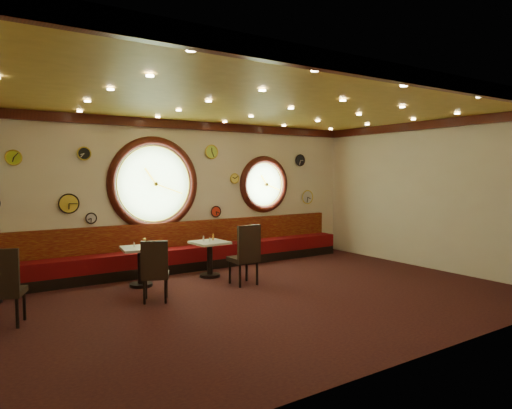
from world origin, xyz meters
name	(u,v)px	position (x,y,z in m)	size (l,w,h in m)	color
floor	(257,299)	(0.00, 0.00, 0.00)	(9.00, 6.00, 0.00)	black
ceiling	(257,103)	(0.00, 0.00, 3.20)	(9.00, 6.00, 0.02)	gold
wall_back	(180,195)	(0.00, 3.00, 1.60)	(9.00, 0.02, 3.20)	beige
wall_front	(410,218)	(0.00, -3.00, 1.60)	(9.00, 0.02, 3.20)	beige
wall_right	(429,195)	(4.50, 0.00, 1.60)	(0.02, 6.00, 3.20)	beige
molding_back	(180,125)	(0.00, 2.95, 3.11)	(9.00, 0.10, 0.18)	#350E09
molding_front	(410,76)	(0.00, -2.95, 3.11)	(9.00, 0.10, 0.18)	#350E09
molding_right	(429,125)	(4.45, 0.00, 3.11)	(0.10, 6.00, 0.18)	#350E09
banquette_base	(186,265)	(0.00, 2.72, 0.10)	(8.00, 0.55, 0.20)	black
banquette_seat	(186,254)	(0.00, 2.72, 0.35)	(8.00, 0.55, 0.30)	#59070C
banquette_back	(182,234)	(0.00, 2.94, 0.75)	(8.00, 0.10, 0.55)	#5C070C
porthole_left_glass	(154,184)	(-0.60, 3.00, 1.85)	(1.66, 1.66, 0.02)	#91BF72
porthole_left_frame	(154,184)	(-0.60, 2.98, 1.85)	(1.98, 1.98, 0.18)	#350E09
porthole_left_ring	(155,184)	(-0.60, 2.95, 1.85)	(1.61, 1.61, 0.03)	gold
porthole_right_glass	(264,184)	(2.20, 3.00, 1.80)	(1.10, 1.10, 0.02)	#91BF72
porthole_right_frame	(264,184)	(2.20, 2.98, 1.80)	(1.38, 1.38, 0.18)	#350E09
porthole_right_ring	(265,184)	(2.20, 2.95, 1.80)	(1.09, 1.09, 0.03)	gold
wall_clock_0	(234,178)	(1.35, 2.96, 1.95)	(0.22, 0.22, 0.03)	#FFEA54
wall_clock_1	(307,197)	(3.55, 2.96, 1.45)	(0.34, 0.34, 0.03)	silver
wall_clock_2	(84,153)	(-2.00, 2.96, 2.45)	(0.24, 0.24, 0.03)	black
wall_clock_3	(13,158)	(-3.20, 2.96, 2.35)	(0.26, 0.26, 0.03)	#B4D62A
wall_clock_4	(211,152)	(0.75, 2.96, 2.55)	(0.30, 0.30, 0.03)	#A8CF40
wall_clock_5	(91,218)	(-1.90, 2.96, 1.20)	(0.20, 0.20, 0.03)	silver
wall_clock_7	(300,160)	(3.30, 2.96, 2.40)	(0.28, 0.28, 0.03)	black
wall_clock_8	(216,212)	(0.85, 2.96, 1.20)	(0.24, 0.24, 0.03)	red
wall_clock_9	(69,204)	(-2.30, 2.96, 1.50)	(0.36, 0.36, 0.03)	yellow
table_b	(141,262)	(-1.30, 1.89, 0.46)	(0.75, 0.75, 0.73)	black
table_c	(210,254)	(0.12, 1.87, 0.45)	(0.69, 0.69, 0.72)	black
chair_a	(3,282)	(-3.59, 0.73, 0.62)	(0.58, 0.58, 0.67)	black
chair_b	(155,267)	(-1.47, 0.74, 0.58)	(0.56, 0.56, 0.62)	black
chair_c	(246,251)	(0.35, 0.88, 0.65)	(0.48, 0.48, 0.70)	black
condiment_b_salt	(134,245)	(-1.39, 1.96, 0.77)	(0.03, 0.03, 0.09)	silver
condiment_c_salt	(203,238)	(0.02, 1.96, 0.77)	(0.04, 0.04, 0.11)	silver
condiment_b_pepper	(144,245)	(-1.26, 1.82, 0.77)	(0.03, 0.03, 0.09)	#BBBBBF
condiment_c_pepper	(210,239)	(0.10, 1.84, 0.76)	(0.03, 0.03, 0.09)	silver
condiment_b_bottle	(145,242)	(-1.20, 1.92, 0.80)	(0.05, 0.05, 0.15)	gold
condiment_c_bottle	(213,237)	(0.25, 1.97, 0.78)	(0.04, 0.04, 0.14)	gold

